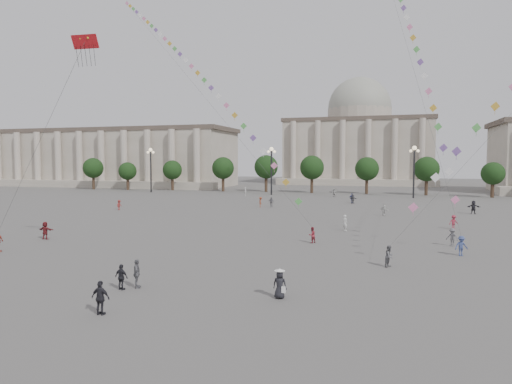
# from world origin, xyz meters

# --- Properties ---
(ground) EXTENTS (360.00, 360.00, 0.00)m
(ground) POSITION_xyz_m (0.00, 0.00, 0.00)
(ground) COLOR #5C5A57
(ground) RESTS_ON ground
(hall_west) EXTENTS (84.00, 26.22, 17.20)m
(hall_west) POSITION_xyz_m (-75.00, 93.89, 8.43)
(hall_west) COLOR gray
(hall_west) RESTS_ON ground
(hall_central) EXTENTS (48.30, 34.30, 35.50)m
(hall_central) POSITION_xyz_m (0.00, 129.22, 14.23)
(hall_central) COLOR gray
(hall_central) RESTS_ON ground
(tree_row) EXTENTS (137.12, 5.12, 8.00)m
(tree_row) POSITION_xyz_m (0.00, 78.00, 5.39)
(tree_row) COLOR #37281B
(tree_row) RESTS_ON ground
(lamp_post_far_west) EXTENTS (2.00, 0.90, 10.65)m
(lamp_post_far_west) POSITION_xyz_m (-45.00, 70.00, 7.35)
(lamp_post_far_west) COLOR #262628
(lamp_post_far_west) RESTS_ON ground
(lamp_post_mid_west) EXTENTS (2.00, 0.90, 10.65)m
(lamp_post_mid_west) POSITION_xyz_m (-15.00, 70.00, 7.35)
(lamp_post_mid_west) COLOR #262628
(lamp_post_mid_west) RESTS_ON ground
(lamp_post_mid_east) EXTENTS (2.00, 0.90, 10.65)m
(lamp_post_mid_east) POSITION_xyz_m (15.00, 70.00, 7.35)
(lamp_post_mid_east) COLOR #262628
(lamp_post_mid_east) RESTS_ON ground
(person_crowd_0) EXTENTS (1.10, 0.85, 1.74)m
(person_crowd_0) POSITION_xyz_m (3.75, 55.70, 0.87)
(person_crowd_0) COLOR navy
(person_crowd_0) RESTS_ON ground
(person_crowd_2) EXTENTS (0.67, 1.06, 1.55)m
(person_crowd_2) POSITION_xyz_m (-29.93, 33.30, 0.78)
(person_crowd_2) COLOR maroon
(person_crowd_2) RESTS_ON ground
(person_crowd_4) EXTENTS (1.62, 1.59, 1.85)m
(person_crowd_4) POSITION_xyz_m (-0.83, 67.51, 0.93)
(person_crowd_4) COLOR #AEADA9
(person_crowd_4) RESTS_ON ground
(person_crowd_6) EXTENTS (1.21, 1.03, 1.63)m
(person_crowd_6) POSITION_xyz_m (15.75, 15.44, 0.82)
(person_crowd_6) COLOR #5E5D62
(person_crowd_6) RESTS_ON ground
(person_crowd_7) EXTENTS (1.35, 1.31, 1.54)m
(person_crowd_7) POSITION_xyz_m (9.60, 37.33, 0.77)
(person_crowd_7) COLOR silver
(person_crowd_7) RESTS_ON ground
(person_crowd_8) EXTENTS (1.18, 0.94, 1.60)m
(person_crowd_8) POSITION_xyz_m (17.23, 26.39, 0.80)
(person_crowd_8) COLOR #9C2A3C
(person_crowd_8) RESTS_ON ground
(person_crowd_9) EXTENTS (1.83, 0.71, 1.93)m
(person_crowd_9) POSITION_xyz_m (21.89, 42.88, 0.96)
(person_crowd_9) COLOR black
(person_crowd_9) RESTS_ON ground
(person_crowd_10) EXTENTS (0.54, 0.72, 1.77)m
(person_crowd_10) POSITION_xyz_m (-20.09, 66.96, 0.88)
(person_crowd_10) COLOR silver
(person_crowd_10) RESTS_ON ground
(person_crowd_12) EXTENTS (1.61, 1.32, 1.72)m
(person_crowd_12) POSITION_xyz_m (4.08, 54.05, 0.86)
(person_crowd_12) COLOR #5D5D61
(person_crowd_12) RESTS_ON ground
(person_crowd_13) EXTENTS (0.75, 0.75, 1.76)m
(person_crowd_13) POSITION_xyz_m (5.71, 21.81, 0.88)
(person_crowd_13) COLOR silver
(person_crowd_13) RESTS_ON ground
(person_crowd_16) EXTENTS (1.03, 0.76, 1.63)m
(person_crowd_16) POSITION_xyz_m (-8.44, 44.41, 0.81)
(person_crowd_16) COLOR slate
(person_crowd_16) RESTS_ON ground
(person_crowd_17) EXTENTS (1.01, 1.26, 1.70)m
(person_crowd_17) POSITION_xyz_m (-9.98, 43.42, 0.85)
(person_crowd_17) COLOR brown
(person_crowd_17) RESTS_ON ground
(tourist_1) EXTENTS (0.95, 0.51, 1.54)m
(tourist_1) POSITION_xyz_m (-4.84, -5.01, 0.77)
(tourist_1) COLOR black
(tourist_1) RESTS_ON ground
(tourist_2) EXTENTS (1.61, 0.52, 1.73)m
(tourist_2) POSITION_xyz_m (-21.76, 8.13, 0.86)
(tourist_2) COLOR maroon
(tourist_2) RESTS_ON ground
(tourist_3) EXTENTS (0.86, 1.10, 1.75)m
(tourist_3) POSITION_xyz_m (-4.18, -4.39, 0.87)
(tourist_3) COLOR slate
(tourist_3) RESTS_ON ground
(tourist_4) EXTENTS (1.01, 0.43, 1.71)m
(tourist_4) POSITION_xyz_m (-3.36, -9.13, 0.86)
(tourist_4) COLOR #232228
(tourist_4) RESTS_ON ground
(kite_flyer_0) EXTENTS (0.91, 0.92, 1.49)m
(kite_flyer_0) POSITION_xyz_m (3.46, 13.48, 0.75)
(kite_flyer_0) COLOR maroon
(kite_flyer_0) RESTS_ON ground
(kite_flyer_1) EXTENTS (1.20, 0.94, 1.62)m
(kite_flyer_1) POSITION_xyz_m (15.91, 11.13, 0.81)
(kite_flyer_1) COLOR #36457B
(kite_flyer_1) RESTS_ON ground
(kite_flyer_2) EXTENTS (0.89, 0.95, 1.56)m
(kite_flyer_2) POSITION_xyz_m (10.37, 5.56, 0.78)
(kite_flyer_2) COLOR #5A5B5F
(kite_flyer_2) RESTS_ON ground
(hat_person) EXTENTS (0.79, 0.60, 1.69)m
(hat_person) POSITION_xyz_m (4.54, -4.00, 0.84)
(hat_person) COLOR black
(hat_person) RESTS_ON ground
(dragon_kite) EXTENTS (5.18, 0.98, 17.47)m
(dragon_kite) POSITION_xyz_m (-13.14, 3.24, 16.21)
(dragon_kite) COLOR red
(dragon_kite) RESTS_ON ground
(kite_train_west) EXTENTS (43.41, 39.39, 70.79)m
(kite_train_west) POSITION_xyz_m (-19.39, 34.44, 22.27)
(kite_train_west) COLOR #3F3F3F
(kite_train_west) RESTS_ON ground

